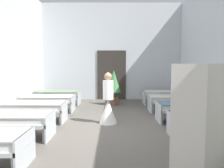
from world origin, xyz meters
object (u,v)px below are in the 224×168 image
Objects in this scene: bed_right_row_3 at (190,107)px; bed_right_row_5 at (166,94)px; bed_left_row_5 at (58,94)px; nurse_near_aisle at (109,105)px; bed_left_row_3 at (34,107)px; potted_plant at (114,84)px; bed_left_row_2 at (11,119)px; bed_left_row_4 at (48,99)px; privacy_screen at (221,132)px; bed_right_row_2 at (213,119)px; bed_right_row_4 at (176,100)px.

bed_right_row_3 and bed_right_row_5 have the same top height.
bed_left_row_5 is 3.85m from nurse_near_aisle.
bed_left_row_3 is 4.66m from bed_right_row_3.
bed_right_row_5 is (0.00, 2.96, 0.00)m from bed_right_row_3.
bed_right_row_3 is 1.28× the size of nurse_near_aisle.
bed_left_row_2 is at bearing -119.23° from potted_plant.
bed_left_row_3 and bed_left_row_4 have the same top height.
potted_plant reaches higher than bed_right_row_3.
bed_left_row_4 is at bearing 124.14° from privacy_screen.
bed_left_row_2 is 4.89m from bed_right_row_3.
potted_plant is at bearing -177.45° from bed_right_row_5.
bed_left_row_2 is at bearing -136.43° from bed_right_row_5.
bed_left_row_2 is 6.43m from bed_right_row_5.
bed_right_row_5 is at bearing 90.00° from bed_right_row_2.
privacy_screen reaches higher than bed_left_row_4.
bed_left_row_5 is 1.12× the size of privacy_screen.
bed_right_row_3 and bed_right_row_4 have the same top height.
bed_right_row_3 is at bearing 0.00° from bed_left_row_3.
bed_right_row_3 and bed_left_row_4 have the same top height.
potted_plant is (-2.24, -0.10, 0.45)m from bed_right_row_5.
bed_right_row_2 and bed_left_row_4 have the same top height.
bed_right_row_4 is 1.28× the size of potted_plant.
bed_left_row_2 is 4.99m from potted_plant.
bed_right_row_4 is at bearing 0.00° from bed_left_row_4.
bed_right_row_2 is 2.50m from privacy_screen.
nurse_near_aisle is at bearing -145.70° from bed_right_row_4.
nurse_near_aisle reaches higher than bed_left_row_4.
bed_left_row_2 is at bearing -90.00° from bed_left_row_4.
bed_left_row_5 is at bearing 90.00° from bed_left_row_4.
bed_right_row_2 is (4.66, 0.00, 0.00)m from bed_left_row_2.
bed_right_row_4 is 2.67m from potted_plant.
bed_right_row_4 is at bearing 177.81° from nurse_near_aisle.
bed_left_row_4 and bed_right_row_4 have the same top height.
nurse_near_aisle reaches higher than potted_plant.
bed_left_row_3 is 1.00× the size of bed_left_row_4.
bed_left_row_4 is at bearing -150.38° from potted_plant.
bed_right_row_4 is 2.93m from nurse_near_aisle.
bed_right_row_2 is 4.90m from potted_plant.
nurse_near_aisle is (-2.42, -0.17, 0.09)m from bed_right_row_3.
bed_left_row_3 is 1.00× the size of bed_right_row_4.
bed_right_row_3 is at bearing 90.00° from bed_right_row_2.
privacy_screen is (3.71, -2.28, 0.41)m from bed_left_row_2.
bed_left_row_2 is 2.96m from bed_left_row_4.
bed_right_row_2 is at bearing -32.38° from bed_left_row_4.
bed_left_row_2 is 4.37m from privacy_screen.
bed_right_row_3 is 1.48m from bed_right_row_4.
bed_left_row_5 is (-4.66, 2.96, 0.00)m from bed_right_row_3.
bed_left_row_3 is 5.29m from privacy_screen.
bed_left_row_4 is 1.28× the size of nurse_near_aisle.
bed_right_row_3 is 2.43m from nurse_near_aisle.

